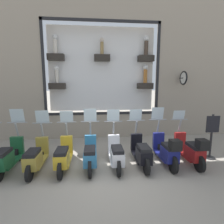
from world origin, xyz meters
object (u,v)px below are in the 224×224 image
at_px(scooter_white_3, 116,153).
at_px(scooter_navy_1, 166,150).
at_px(scooter_olive_6, 36,157).
at_px(scooter_yellow_5, 64,155).
at_px(scooter_green_7, 8,157).
at_px(shop_sign_post, 212,135).
at_px(scooter_teal_4, 90,154).
at_px(scooter_red_0, 191,150).
at_px(scooter_black_2, 141,152).

bearing_deg(scooter_white_3, scooter_navy_1, -92.03).
distance_m(scooter_navy_1, scooter_olive_6, 3.87).
bearing_deg(scooter_olive_6, scooter_yellow_5, -89.92).
relative_size(scooter_white_3, scooter_yellow_5, 1.00).
bearing_deg(scooter_white_3, scooter_yellow_5, 89.99).
relative_size(scooter_green_7, shop_sign_post, 1.20).
bearing_deg(scooter_yellow_5, scooter_olive_6, 90.08).
bearing_deg(scooter_white_3, scooter_olive_6, 90.02).
xyz_separation_m(scooter_navy_1, scooter_teal_4, (0.06, 2.32, -0.05)).
height_order(scooter_red_0, scooter_green_7, scooter_green_7).
bearing_deg(scooter_black_2, scooter_yellow_5, 90.04).
xyz_separation_m(scooter_teal_4, scooter_olive_6, (-0.00, 1.55, -0.01)).
bearing_deg(scooter_teal_4, scooter_yellow_5, 90.20).
relative_size(scooter_navy_1, scooter_yellow_5, 1.00).
relative_size(scooter_red_0, scooter_green_7, 1.00).
distance_m(scooter_red_0, scooter_navy_1, 0.77).
bearing_deg(scooter_teal_4, scooter_navy_1, -91.43).
bearing_deg(scooter_red_0, scooter_green_7, 89.28).
xyz_separation_m(scooter_yellow_5, scooter_green_7, (0.01, 1.55, 0.02)).
relative_size(scooter_black_2, scooter_yellow_5, 1.00).
xyz_separation_m(scooter_black_2, scooter_olive_6, (-0.00, 3.09, -0.01)).
height_order(scooter_red_0, scooter_black_2, scooter_black_2).
bearing_deg(scooter_red_0, scooter_black_2, 87.67).
relative_size(scooter_red_0, scooter_olive_6, 1.01).
distance_m(scooter_red_0, scooter_white_3, 2.32).
xyz_separation_m(scooter_navy_1, scooter_black_2, (0.06, 0.77, -0.05)).
bearing_deg(shop_sign_post, scooter_red_0, 111.54).
relative_size(scooter_olive_6, shop_sign_post, 1.19).
height_order(scooter_red_0, scooter_navy_1, scooter_navy_1).
height_order(scooter_black_2, scooter_green_7, scooter_green_7).
relative_size(scooter_teal_4, scooter_green_7, 1.00).
bearing_deg(scooter_red_0, shop_sign_post, -68.46).
height_order(scooter_navy_1, scooter_teal_4, scooter_navy_1).
relative_size(scooter_yellow_5, scooter_olive_6, 1.00).
bearing_deg(scooter_red_0, scooter_olive_6, 89.25).
bearing_deg(scooter_yellow_5, scooter_navy_1, -91.02).
distance_m(scooter_red_0, scooter_green_7, 5.41).
relative_size(scooter_white_3, scooter_teal_4, 1.00).
height_order(scooter_white_3, scooter_teal_4, scooter_teal_4).
height_order(scooter_teal_4, shop_sign_post, scooter_teal_4).
bearing_deg(scooter_navy_1, scooter_green_7, 89.24).
relative_size(scooter_teal_4, shop_sign_post, 1.19).
xyz_separation_m(scooter_white_3, scooter_green_7, (0.01, 3.09, 0.02)).
height_order(scooter_navy_1, scooter_black_2, scooter_navy_1).
relative_size(scooter_teal_4, scooter_yellow_5, 1.00).
distance_m(scooter_green_7, shop_sign_post, 6.35).
bearing_deg(scooter_olive_6, shop_sign_post, -86.90).
bearing_deg(scooter_olive_6, scooter_teal_4, -89.86).
distance_m(scooter_black_2, scooter_yellow_5, 2.32).
bearing_deg(scooter_red_0, scooter_yellow_5, 89.09).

